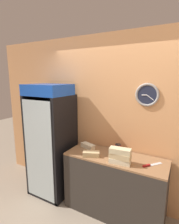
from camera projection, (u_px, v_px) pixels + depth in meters
The scene contains 10 objects.
wall_back at pixel (124, 122), 2.72m from camera, with size 5.20×0.09×2.70m.
prep_counter at pixel (114, 185), 2.62m from camera, with size 1.46×0.55×0.91m.
beverage_cooler at pixel (53, 135), 3.06m from camera, with size 0.68×0.64×1.93m.
sandwich_stack_bottom at pixel (120, 161), 2.32m from camera, with size 0.29×0.14×0.07m.
sandwich_stack_middle at pixel (120, 156), 2.31m from camera, with size 0.28×0.13×0.07m.
sandwich_stack_top at pixel (120, 151), 2.29m from camera, with size 0.29×0.14×0.07m.
sandwich_flat_left at pixel (88, 146), 2.84m from camera, with size 0.26×0.17×0.07m.
sandwich_flat_right at pixel (91, 154), 2.54m from camera, with size 0.26×0.20×0.07m.
chefs_knife at pixel (150, 165), 2.27m from camera, with size 0.22×0.26×0.02m.
condiment_jar at pixel (118, 148), 2.65m from camera, with size 0.09×0.09×0.14m.
Camera 1 is at (0.82, -1.42, 2.04)m, focal length 28.00 mm.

